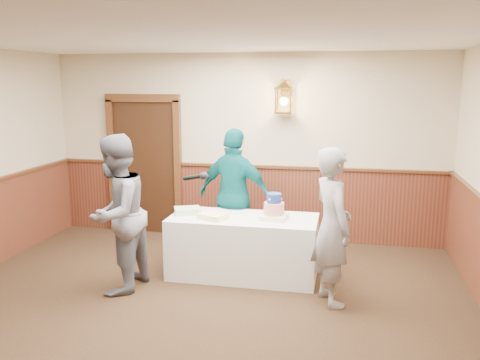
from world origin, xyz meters
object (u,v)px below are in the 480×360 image
Objects in this scene: sheet_cake_yellow at (213,216)px; assistant_p at (235,196)px; sheet_cake_green at (187,211)px; tiered_cake at (274,209)px; display_table at (243,246)px; baker at (332,227)px; interviewer at (116,214)px.

sheet_cake_yellow is 0.69m from assistant_p.
sheet_cake_yellow is 0.42m from sheet_cake_green.
sheet_cake_green is at bearing 178.00° from tiered_cake.
baker reaches higher than display_table.
sheet_cake_yellow is 1.48m from baker.
display_table is 0.83m from sheet_cake_green.
sheet_cake_yellow is at bearing -155.29° from display_table.
assistant_p is at bearing 25.04° from baker.
display_table is at bearing -1.77° from sheet_cake_green.
sheet_cake_green reaches higher than sheet_cake_yellow.
baker is at bearing -38.16° from tiered_cake.
assistant_p is (0.50, 0.49, 0.11)m from sheet_cake_green.
sheet_cake_green is (-0.72, 0.02, 0.41)m from display_table.
interviewer is at bearing -128.47° from sheet_cake_green.
interviewer is (-0.60, -0.75, 0.12)m from sheet_cake_green.
sheet_cake_yellow is (-0.34, -0.16, 0.41)m from display_table.
sheet_cake_green is 0.18× the size of baker.
tiered_cake is 0.19× the size of assistant_p.
tiered_cake is at bearing 11.05° from sheet_cake_yellow.
sheet_cake_yellow is 1.00× the size of sheet_cake_green.
tiered_cake is 1.08× the size of sheet_cake_green.
baker is at bearing -16.20° from sheet_cake_yellow.
sheet_cake_green is 0.97m from interviewer.
display_table is 1.01× the size of assistant_p.
tiered_cake is at bearing 26.68° from baker.
display_table is 0.63m from tiered_cake.
tiered_cake is at bearing 118.00° from interviewer.
baker is at bearing 98.98° from interviewer.
baker is at bearing 154.67° from assistant_p.
sheet_cake_green is 1.90m from baker.
assistant_p is (-0.60, 0.53, 0.02)m from tiered_cake.
tiered_cake is at bearing -2.44° from display_table.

